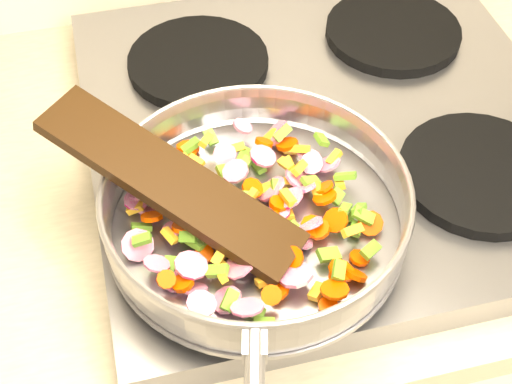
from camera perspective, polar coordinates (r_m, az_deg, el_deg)
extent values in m
cube|color=#939399|center=(0.92, 5.70, 5.01)|extent=(0.60, 0.60, 0.04)
cylinder|color=black|center=(0.78, -0.80, -2.10)|extent=(0.19, 0.19, 0.02)
cylinder|color=black|center=(0.87, 17.51, 1.45)|extent=(0.19, 0.19, 0.02)
cylinder|color=black|center=(0.98, -4.65, 10.35)|extent=(0.19, 0.19, 0.02)
cylinder|color=black|center=(1.05, 10.90, 12.48)|extent=(0.19, 0.19, 0.02)
cylinder|color=#9E9EA5|center=(0.76, 0.00, -2.62)|extent=(0.32, 0.32, 0.01)
torus|color=#9E9EA5|center=(0.74, 0.00, -1.12)|extent=(0.37, 0.37, 0.06)
torus|color=#9E9EA5|center=(0.72, 0.00, 0.21)|extent=(0.32, 0.32, 0.01)
cube|color=#9E9EA5|center=(0.63, -0.09, -12.04)|extent=(0.03, 0.03, 0.02)
cube|color=yellow|center=(0.80, 3.69, 3.47)|extent=(0.02, 0.02, 0.01)
cube|color=#609D26|center=(0.73, -6.93, -5.90)|extent=(0.02, 0.02, 0.01)
cylinder|color=#C5135E|center=(0.76, -4.38, -1.39)|extent=(0.04, 0.04, 0.02)
cylinder|color=#C5135E|center=(0.78, -1.66, 1.68)|extent=(0.04, 0.04, 0.02)
cylinder|color=#EC4400|center=(0.77, -0.28, 0.31)|extent=(0.03, 0.03, 0.02)
cylinder|color=#C5135E|center=(0.83, -1.07, 5.29)|extent=(0.03, 0.03, 0.02)
cube|color=#609D26|center=(0.82, 2.13, 4.75)|extent=(0.02, 0.02, 0.02)
cube|color=yellow|center=(0.71, 1.01, -4.92)|extent=(0.02, 0.02, 0.02)
cube|color=yellow|center=(0.80, -6.45, 1.12)|extent=(0.02, 0.03, 0.02)
cylinder|color=#C5135E|center=(0.80, -2.51, 3.03)|extent=(0.04, 0.03, 0.03)
cylinder|color=#EC4400|center=(0.74, -5.75, -2.77)|extent=(0.03, 0.03, 0.02)
cylinder|color=#C5135E|center=(0.75, -2.83, -3.49)|extent=(0.04, 0.04, 0.02)
cylinder|color=#EC4400|center=(0.83, -5.48, 3.54)|extent=(0.03, 0.03, 0.02)
cylinder|color=#EC4400|center=(0.80, -4.05, 0.93)|extent=(0.03, 0.04, 0.03)
cube|color=yellow|center=(0.75, -0.49, -0.50)|extent=(0.02, 0.02, 0.02)
cube|color=yellow|center=(0.78, -6.96, -0.02)|extent=(0.03, 0.01, 0.02)
cube|color=yellow|center=(0.75, -2.95, -1.01)|extent=(0.02, 0.02, 0.01)
cube|color=yellow|center=(0.82, 3.02, 3.37)|extent=(0.03, 0.02, 0.02)
cylinder|color=#C5135E|center=(0.80, 4.46, 2.31)|extent=(0.04, 0.03, 0.02)
cylinder|color=#C5135E|center=(0.71, -7.96, -5.69)|extent=(0.04, 0.04, 0.02)
cube|color=#609D26|center=(0.78, 4.39, 0.86)|extent=(0.02, 0.02, 0.01)
cube|color=#609D26|center=(0.75, 8.25, -1.33)|extent=(0.02, 0.02, 0.02)
cube|color=yellow|center=(0.70, 4.90, -7.93)|extent=(0.02, 0.02, 0.01)
cylinder|color=#C5135E|center=(0.74, 3.61, -3.81)|extent=(0.04, 0.04, 0.02)
cylinder|color=#EC4400|center=(0.83, 2.50, 3.84)|extent=(0.03, 0.03, 0.01)
cube|color=#609D26|center=(0.73, -4.78, -4.07)|extent=(0.02, 0.02, 0.01)
cube|color=yellow|center=(0.70, -2.77, -6.57)|extent=(0.01, 0.03, 0.02)
cylinder|color=#C5135E|center=(0.74, 1.14, -4.42)|extent=(0.04, 0.04, 0.03)
cylinder|color=#C5135E|center=(0.77, 3.92, 0.30)|extent=(0.04, 0.03, 0.03)
cylinder|color=#C5135E|center=(0.79, 3.38, 1.07)|extent=(0.03, 0.03, 0.02)
cube|color=#609D26|center=(0.74, -5.51, -2.75)|extent=(0.02, 0.02, 0.02)
cylinder|color=#EC4400|center=(0.70, 5.80, -9.04)|extent=(0.03, 0.03, 0.01)
cylinder|color=#EC4400|center=(0.74, 1.04, -2.13)|extent=(0.03, 0.03, 0.02)
cube|color=yellow|center=(0.73, 7.72, -3.07)|extent=(0.03, 0.02, 0.02)
cube|color=yellow|center=(0.81, 6.27, 2.77)|extent=(0.02, 0.02, 0.01)
cube|color=#609D26|center=(0.80, -7.76, 1.85)|extent=(0.02, 0.02, 0.01)
cylinder|color=#C5135E|center=(0.72, 0.34, -5.30)|extent=(0.03, 0.03, 0.02)
cylinder|color=#C5135E|center=(0.70, -1.31, -5.83)|extent=(0.05, 0.05, 0.03)
cube|color=yellow|center=(0.79, -5.59, 2.35)|extent=(0.02, 0.02, 0.02)
cube|color=yellow|center=(0.71, -2.79, -4.88)|extent=(0.03, 0.02, 0.02)
cube|color=yellow|center=(0.79, 2.44, 2.21)|extent=(0.02, 0.02, 0.01)
cube|color=#609D26|center=(0.76, 7.00, -2.02)|extent=(0.02, 0.02, 0.01)
cube|color=yellow|center=(0.73, -6.91, -3.48)|extent=(0.02, 0.02, 0.02)
cylinder|color=#EC4400|center=(0.68, 1.24, -8.25)|extent=(0.03, 0.03, 0.02)
cube|color=#609D26|center=(0.81, 0.24, 1.96)|extent=(0.02, 0.02, 0.01)
cube|color=yellow|center=(0.78, 3.50, 1.94)|extent=(0.02, 0.02, 0.01)
cube|color=#609D26|center=(0.70, -3.10, -6.32)|extent=(0.03, 0.02, 0.01)
cylinder|color=#EC4400|center=(0.69, 6.32, -7.76)|extent=(0.04, 0.04, 0.01)
cube|color=yellow|center=(0.77, 4.94, 0.05)|extent=(0.01, 0.02, 0.01)
cylinder|color=#C5135E|center=(0.80, -7.90, 1.27)|extent=(0.03, 0.03, 0.02)
cube|color=#609D26|center=(0.75, 8.59, -1.87)|extent=(0.03, 0.02, 0.02)
cylinder|color=#C5135E|center=(0.77, -8.41, -1.54)|extent=(0.04, 0.04, 0.02)
cube|color=yellow|center=(0.77, -9.63, -1.26)|extent=(0.02, 0.02, 0.02)
cylinder|color=#EC4400|center=(0.82, 0.64, 3.98)|extent=(0.03, 0.03, 0.02)
cylinder|color=#C5135E|center=(0.74, -9.45, -4.21)|extent=(0.05, 0.04, 0.03)
cube|color=yellow|center=(0.79, 2.73, 2.12)|extent=(0.01, 0.02, 0.01)
cube|color=#609D26|center=(0.78, 7.16, 1.27)|extent=(0.03, 0.02, 0.02)
cylinder|color=#C5135E|center=(0.79, 2.05, -0.09)|extent=(0.04, 0.03, 0.03)
cylinder|color=#EC4400|center=(0.77, -0.47, -1.69)|extent=(0.04, 0.03, 0.02)
cube|color=#609D26|center=(0.71, 1.78, -5.67)|extent=(0.02, 0.02, 0.01)
cylinder|color=#C5135E|center=(0.81, 5.81, 2.26)|extent=(0.03, 0.04, 0.02)
cylinder|color=#EC4400|center=(0.70, -5.86, -7.24)|extent=(0.03, 0.03, 0.02)
cube|color=#609D26|center=(0.77, 6.43, -0.33)|extent=(0.02, 0.02, 0.02)
cube|color=#609D26|center=(0.69, -2.14, -8.66)|extent=(0.02, 0.02, 0.02)
cylinder|color=#C5135E|center=(0.73, 1.89, -5.41)|extent=(0.05, 0.04, 0.03)
cube|color=#609D26|center=(0.72, -1.72, -4.66)|extent=(0.02, 0.02, 0.01)
cube|color=#609D26|center=(0.80, -0.93, 2.16)|extent=(0.02, 0.02, 0.01)
cylinder|color=#EC4400|center=(0.72, 7.92, -6.55)|extent=(0.03, 0.03, 0.03)
cylinder|color=#EC4400|center=(0.83, -5.57, 3.32)|extent=(0.03, 0.03, 0.02)
cylinder|color=#C5135E|center=(0.71, 1.66, -4.98)|extent=(0.03, 0.03, 0.01)
cube|color=#609D26|center=(0.73, 9.15, -4.59)|extent=(0.03, 0.02, 0.01)
cylinder|color=#C5135E|center=(0.77, -9.55, -0.65)|extent=(0.04, 0.04, 0.01)
cylinder|color=#C5135E|center=(0.80, 4.40, 2.62)|extent=(0.03, 0.03, 0.01)
cube|color=yellow|center=(0.72, 1.84, -5.99)|extent=(0.02, 0.02, 0.02)
cube|color=#609D26|center=(0.82, -5.23, 3.70)|extent=(0.03, 0.02, 0.02)
cube|color=#609D26|center=(0.77, 1.62, 0.39)|extent=(0.01, 0.02, 0.01)
cylinder|color=#EC4400|center=(0.74, 0.11, -3.64)|extent=(0.02, 0.02, 0.01)
cube|color=yellow|center=(0.82, -1.80, 3.51)|extent=(0.03, 0.01, 0.02)
cylinder|color=#EC4400|center=(0.73, -4.17, -4.96)|extent=(0.03, 0.03, 0.01)
cylinder|color=#C5135E|center=(0.74, -6.69, -2.96)|extent=(0.03, 0.03, 0.01)
cube|color=yellow|center=(0.81, -4.03, 4.16)|extent=(0.02, 0.02, 0.02)
cube|color=#609D26|center=(0.84, -3.64, 4.39)|extent=(0.02, 0.02, 0.02)
cylinder|color=#EC4400|center=(0.79, -8.97, -0.48)|extent=(0.02, 0.02, 0.02)
cube|color=#609D26|center=(0.69, -0.05, -9.51)|extent=(0.02, 0.02, 0.01)
cube|color=#609D26|center=(0.73, -1.47, -3.16)|extent=(0.02, 0.02, 0.02)
cube|color=#609D26|center=(0.72, -5.46, -3.60)|extent=(0.02, 0.02, 0.02)
cube|color=#609D26|center=(0.79, -2.54, 1.43)|extent=(0.02, 0.03, 0.01)
cube|color=yellow|center=(0.76, 2.70, -1.77)|extent=(0.01, 0.02, 0.01)
cylinder|color=#C5135E|center=(0.73, 0.12, -3.04)|extent=(0.04, 0.05, 0.03)
cube|color=#609D26|center=(0.75, -1.45, -0.44)|extent=(0.03, 0.02, 0.01)
cylinder|color=#EC4400|center=(0.74, 8.27, -5.24)|extent=(0.03, 0.03, 0.01)
cylinder|color=#C5135E|center=(0.80, -6.57, 1.56)|extent=(0.04, 0.04, 0.01)
cube|color=yellow|center=(0.79, 6.68, 0.76)|extent=(0.01, 0.02, 0.01)
cylinder|color=#EC4400|center=(0.80, -4.07, 0.71)|extent=(0.04, 0.03, 0.03)
cylinder|color=#C5135E|center=(0.80, -7.35, 1.72)|extent=(0.05, 0.04, 0.02)
cylinder|color=#EC4400|center=(0.76, 5.52, -0.40)|extent=(0.03, 0.03, 0.02)
cylinder|color=#C5135E|center=(0.70, -5.20, -5.84)|extent=(0.04, 0.04, 0.01)
cube|color=yellow|center=(0.84, 1.17, 4.58)|extent=(0.02, 0.02, 0.01)
cylinder|color=#EC4400|center=(0.71, 6.86, -6.24)|extent=(0.04, 0.04, 0.02)
cube|color=#609D26|center=(0.76, -9.14, -2.78)|extent=(0.02, 0.02, 0.02)
cube|color=#609D26|center=(0.72, 5.85, -5.01)|extent=(0.03, 0.02, 0.01)
cube|color=yellow|center=(0.79, -4.81, 2.48)|extent=(0.02, 0.02, 0.01)
cylinder|color=#EC4400|center=(0.72, 6.50, -6.99)|extent=(0.02, 0.03, 0.02)
cylinder|color=#C5135E|center=(0.75, 1.82, -1.59)|extent=(0.04, 0.03, 0.01)
cylinder|color=#EC4400|center=(0.75, -8.33, -1.96)|extent=(0.03, 0.03, 0.02)
cube|color=#609D26|center=(0.79, -6.19, 1.76)|extent=(0.02, 0.02, 0.02)
cylinder|color=#C5135E|center=(0.70, -2.34, -8.62)|extent=(0.04, 0.04, 0.02)
cube|color=#609D26|center=(0.81, -0.95, 2.88)|extent=(0.03, 0.03, 0.01)
cylinder|color=#C5135E|center=(0.84, 1.70, 4.72)|extent=(0.03, 0.05, 0.04)
cylinder|color=#EC4400|center=(0.77, 5.49, 0.36)|extent=(0.03, 0.03, 0.02)
cube|color=#609D26|center=(0.74, -5.63, -3.36)|extent=(0.02, 0.02, 0.01)
cube|color=yellow|center=(0.79, 3.12, 0.84)|extent=(0.03, 0.01, 0.02)
cylinder|color=#EC4400|center=(0.76, 1.88, -0.93)|extent=(0.03, 0.03, 0.01)
cylinder|color=#EC4400|center=(0.70, 1.77, -7.82)|extent=(0.03, 0.03, 0.02)
cube|color=#609D26|center=(0.73, 2.82, -2.94)|extent=(0.02, 0.02, 0.01)
cube|color=#609D26|center=(0.82, 5.27, 4.20)|extent=(0.02, 0.02, 0.01)
cylinder|color=#C5135E|center=(0.71, -5.00, -7.70)|extent=(0.04, 0.03, 0.02)
cylinder|color=#C5135E|center=(0.68, -0.71, -9.20)|extent=(0.05, 0.04, 0.02)
cylinder|color=#EC4400|center=(0.75, 6.39, -2.27)|extent=(0.03, 0.04, 0.02)
cylinder|color=#C5135E|center=(0.76, 2.73, -0.51)|extent=(0.04, 0.04, 0.02)
cube|color=yellow|center=(0.71, 0.93, -6.97)|extent=(0.03, 0.02, 0.01)
cylinder|color=#C5135E|center=(0.74, 4.35, -2.53)|extent=(0.04, 0.03, 0.03)
cube|color=#609D26|center=(0.70, 6.66, -6.23)|extent=(0.02, 0.02, 0.01)
cylinder|color=#EC4400|center=(0.74, 5.04, -2.98)|extent=(0.03, 0.03, 0.02)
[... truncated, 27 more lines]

